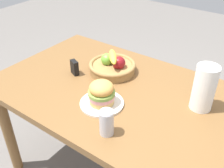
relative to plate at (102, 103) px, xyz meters
The scene contains 7 objects.
dining_table 0.19m from the plate, 99.23° to the left, with size 1.40×0.90×0.75m.
plate is the anchor object (origin of this frame).
sandwich 0.07m from the plate, 97.13° to the left, with size 0.14×0.14×0.13m.
soda_can 0.22m from the plate, 46.33° to the right, with size 0.07×0.07×0.13m.
fruit_basket 0.33m from the plate, 116.25° to the left, with size 0.29×0.29×0.14m.
paper_towel_roll 0.52m from the plate, 32.93° to the left, with size 0.11×0.11×0.24m, color white.
napkin_holder 0.35m from the plate, 155.84° to the left, with size 0.06×0.03×0.09m, color black.
Camera 1 is at (0.70, -1.00, 1.59)m, focal length 42.03 mm.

